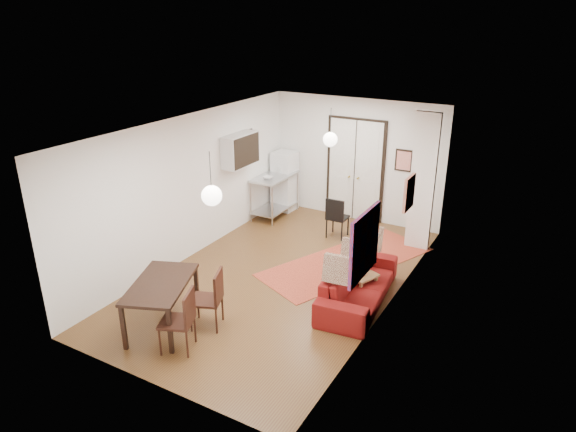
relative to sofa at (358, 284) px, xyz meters
The scene contains 27 objects.
floor 1.63m from the sofa, behind, with size 7.00×7.00×0.00m, color brown.
ceiling 3.03m from the sofa, behind, with size 4.20×7.00×0.02m, color white.
wall_back 4.11m from the sofa, 113.75° to the left, with size 4.20×0.02×2.90m, color white.
wall_front 3.90m from the sofa, 115.26° to the right, with size 4.20×0.02×2.90m, color white.
wall_left 3.86m from the sofa, behind, with size 0.02×7.00×2.90m, color white.
wall_right 1.24m from the sofa, 13.54° to the left, with size 0.02×7.00×2.90m, color white.
double_doors 4.01m from the sofa, 114.02° to the left, with size 1.44×0.06×2.50m, color white.
stub_partition 2.91m from the sofa, 84.53° to the left, with size 0.50×0.10×2.90m, color white.
wall_cabinet 4.18m from the sofa, 155.22° to the left, with size 0.35×1.00×0.70m, color silver.
painting_popart 1.80m from the sofa, 66.91° to the right, with size 0.05×1.00×1.00m, color red.
painting_abstract 1.80m from the sofa, 62.45° to the left, with size 0.05×0.50×0.60m, color white.
poster_back 3.84m from the sofa, 97.05° to the left, with size 0.40×0.03×0.50m, color red.
print_left 4.53m from the sofa, 149.92° to the left, with size 0.03×0.44×0.54m, color #A66745.
pendant_back 3.28m from the sofa, 126.91° to the left, with size 0.30×0.30×0.80m.
pendant_front 3.12m from the sofa, 130.32° to the right, with size 0.30×0.30×0.80m.
kilim_rug 1.54m from the sofa, 120.10° to the left, with size 1.39×3.70×0.01m, color #C94D32.
sofa is the anchor object (origin of this frame).
coffee_table 0.43m from the sofa, 124.80° to the left, with size 0.98×0.77×0.38m.
potted_plant 0.46m from the sofa, 112.52° to the left, with size 0.34×0.29×0.37m, color #345E2A.
kitchen_counter 4.36m from the sofa, 140.23° to the left, with size 0.68×1.35×1.03m.
bowl 4.23m from the sofa, 143.45° to the left, with size 0.24×0.24×0.06m, color silver.
soap_bottle 4.58m from the sofa, 137.83° to the left, with size 0.10×0.10×0.21m, color teal.
fridge 4.70m from the sofa, 135.62° to the left, with size 0.53×0.53×1.49m, color white.
dining_table 3.32m from the sofa, 137.04° to the right, with size 1.29×1.63×0.79m.
dining_chair_near 2.56m from the sofa, 135.23° to the right, with size 0.60×0.72×0.98m.
dining_chair_far 3.10m from the sofa, 125.96° to the right, with size 0.60×0.72×0.98m.
black_side_chair 2.85m from the sofa, 120.85° to the left, with size 0.44×0.44×0.93m.
Camera 1 is at (4.36, -7.50, 4.70)m, focal length 32.00 mm.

